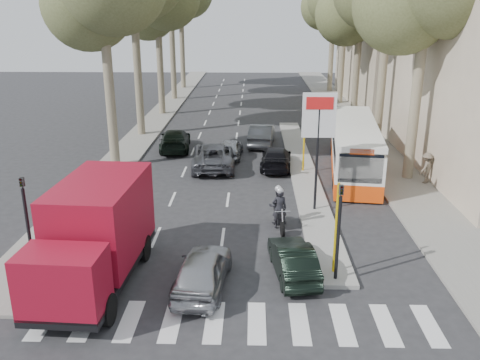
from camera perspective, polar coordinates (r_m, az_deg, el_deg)
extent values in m
plane|color=#28282B|center=(19.50, 0.36, -9.06)|extent=(120.00, 120.00, 0.00)
cube|color=gray|center=(43.99, 12.40, 6.41)|extent=(3.20, 70.00, 0.12)
cube|color=gray|center=(46.89, -8.81, 7.37)|extent=(2.40, 64.00, 0.12)
cube|color=gray|center=(29.79, 7.07, 0.96)|extent=(1.50, 26.00, 0.16)
cube|color=#B7A88E|center=(53.46, 18.82, 16.58)|extent=(11.00, 20.00, 16.00)
cylinder|color=yellow|center=(18.06, 10.72, -5.59)|extent=(0.10, 0.10, 3.50)
cylinder|color=yellow|center=(23.61, 8.54, 0.39)|extent=(0.10, 0.10, 3.50)
cylinder|color=yellow|center=(29.33, 7.20, 4.07)|extent=(0.10, 0.10, 3.50)
cylinder|color=black|center=(23.36, 8.63, 2.37)|extent=(0.12, 0.12, 5.20)
cube|color=white|center=(22.88, 8.88, 7.18)|extent=(1.50, 0.10, 2.00)
cube|color=red|center=(22.72, 8.96, 8.51)|extent=(1.20, 0.02, 0.55)
cylinder|color=black|center=(17.68, 10.93, -6.70)|extent=(0.12, 0.12, 3.20)
imported|color=black|center=(17.10, 11.24, -2.15)|extent=(0.16, 0.41, 1.00)
cylinder|color=black|center=(19.57, -22.64, -5.30)|extent=(0.12, 0.12, 3.20)
imported|color=black|center=(19.05, -23.20, -1.16)|extent=(0.16, 0.41, 1.00)
cylinder|color=#6B604C|center=(30.81, -14.38, 9.00)|extent=(0.56, 0.56, 8.40)
sphere|color=#4A502D|center=(31.28, -16.71, 18.36)|extent=(5.20, 5.20, 5.20)
cylinder|color=#6B604C|center=(38.47, -11.38, 11.46)|extent=(0.56, 0.56, 8.96)
cylinder|color=#6B604C|center=(46.27, -8.94, 12.23)|extent=(0.56, 0.56, 8.12)
sphere|color=#4A502D|center=(46.78, -10.39, 18.29)|extent=(5.20, 5.20, 5.20)
cylinder|color=#6B604C|center=(54.08, -7.57, 13.94)|extent=(0.56, 0.56, 9.52)
cylinder|color=#6B604C|center=(62.01, -6.49, 14.18)|extent=(0.56, 0.56, 8.68)
sphere|color=#4A502D|center=(62.57, -7.56, 19.01)|extent=(5.20, 5.20, 5.20)
cylinder|color=#6B604C|center=(29.01, 19.07, 7.99)|extent=(0.56, 0.56, 8.40)
sphere|color=#4A502D|center=(28.89, 17.84, 18.29)|extent=(5.20, 5.20, 5.20)
cylinder|color=#6B604C|center=(36.60, 15.67, 11.01)|extent=(0.56, 0.56, 9.24)
cylinder|color=#6B604C|center=(44.39, 12.91, 11.55)|extent=(0.56, 0.56, 7.84)
sphere|color=#4A502D|center=(44.50, 11.89, 17.79)|extent=(5.20, 5.20, 5.20)
cylinder|color=#6B604C|center=(52.18, 11.39, 13.27)|extent=(0.56, 0.56, 8.96)
cylinder|color=#6B604C|center=(60.10, 10.21, 13.74)|extent=(0.56, 0.56, 8.40)
sphere|color=#4A502D|center=(60.36, 9.42, 18.65)|extent=(5.20, 5.20, 5.20)
imported|color=#A3A6AB|center=(17.49, -4.23, -10.02)|extent=(2.01, 4.19, 1.38)
imported|color=black|center=(18.38, 5.98, -8.85)|extent=(1.77, 3.82, 1.21)
imported|color=#4F5157|center=(30.47, -2.98, 2.78)|extent=(2.74, 5.45, 1.48)
imported|color=black|center=(30.40, 4.06, 2.50)|extent=(2.08, 4.46, 1.26)
imported|color=gray|center=(32.52, -1.06, 3.58)|extent=(1.64, 3.63, 1.21)
imported|color=#4C4E53|center=(35.54, 2.44, 5.10)|extent=(2.00, 4.63, 1.48)
imported|color=black|center=(34.60, -7.29, 4.51)|extent=(2.37, 4.94, 1.39)
cube|color=black|center=(18.31, -15.79, -9.63)|extent=(2.79, 6.73, 0.28)
cylinder|color=black|center=(17.05, -21.88, -13.02)|extent=(0.39, 1.01, 0.99)
cylinder|color=black|center=(16.24, -14.70, -13.90)|extent=(0.39, 1.01, 0.99)
cylinder|color=black|center=(20.38, -16.80, -7.07)|extent=(0.39, 1.01, 0.99)
cylinder|color=black|center=(19.70, -10.77, -7.48)|extent=(0.39, 1.01, 0.99)
cube|color=maroon|center=(15.81, -19.25, -10.70)|extent=(2.50, 1.67, 1.87)
cube|color=black|center=(15.14, -20.42, -11.25)|extent=(2.20, 0.21, 0.99)
cube|color=maroon|center=(18.41, -15.28, -4.13)|extent=(2.79, 4.76, 2.75)
cube|color=#F8490D|center=(30.53, 12.54, 1.96)|extent=(3.78, 11.18, 0.86)
cube|color=white|center=(30.23, 12.69, 4.03)|extent=(3.78, 11.18, 1.43)
cube|color=black|center=(30.16, 12.73, 4.56)|extent=(3.74, 10.75, 0.81)
cube|color=white|center=(29.99, 12.84, 5.97)|extent=(3.78, 11.18, 0.29)
cube|color=black|center=(24.95, 13.39, 1.23)|extent=(2.09, 0.33, 1.43)
cube|color=#F8490D|center=(24.72, 13.54, 3.09)|extent=(1.14, 0.21, 0.31)
cylinder|color=black|center=(27.15, 10.66, -0.22)|extent=(0.38, 0.94, 0.92)
cylinder|color=black|center=(27.32, 15.15, -0.44)|extent=(0.38, 0.94, 0.92)
cylinder|color=black|center=(33.66, 10.42, 3.48)|extent=(0.38, 0.94, 0.92)
cylinder|color=black|center=(33.80, 14.06, 3.29)|extent=(0.38, 0.94, 0.92)
cylinder|color=black|center=(21.38, 4.79, -5.51)|extent=(0.19, 0.68, 0.67)
cylinder|color=black|center=(22.80, 4.09, -3.91)|extent=(0.19, 0.68, 0.67)
cylinder|color=silver|center=(21.29, 4.78, -4.46)|extent=(0.11, 0.42, 0.84)
cube|color=black|center=(22.08, 4.42, -4.31)|extent=(0.33, 0.81, 0.31)
cube|color=black|center=(21.78, 4.53, -3.84)|extent=(0.37, 0.51, 0.23)
cube|color=black|center=(22.28, 4.29, -3.47)|extent=(0.38, 0.71, 0.13)
cylinder|color=silver|center=(21.22, 4.78, -3.56)|extent=(0.65, 0.12, 0.04)
imported|color=black|center=(21.91, 4.45, -3.20)|extent=(0.69, 0.50, 1.76)
imported|color=black|center=(22.31, 4.26, -2.93)|extent=(0.85, 0.54, 1.65)
sphere|color=#B2B2B7|center=(21.56, 4.52, -1.21)|extent=(0.29, 0.29, 0.29)
sphere|color=#B2B2B7|center=(21.99, 4.32, -0.98)|extent=(0.29, 0.29, 0.29)
imported|color=#3A3149|center=(29.81, 14.79, 2.29)|extent=(1.09, 1.02, 1.72)
imported|color=#655A4C|center=(29.07, 20.21, 1.28)|extent=(1.14, 1.04, 1.67)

